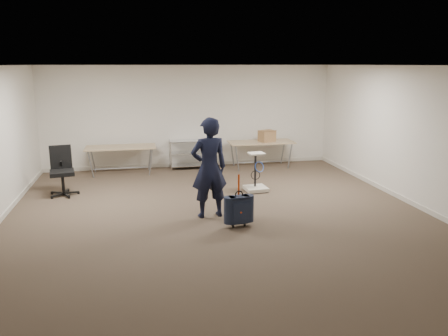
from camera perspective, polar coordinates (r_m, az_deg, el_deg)
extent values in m
plane|color=#4C3E2E|center=(8.19, -0.36, -6.74)|extent=(9.00, 9.00, 0.00)
plane|color=white|center=(12.22, -4.45, 6.70)|extent=(8.00, 0.00, 8.00)
plane|color=white|center=(3.67, 13.45, -9.77)|extent=(8.00, 0.00, 8.00)
plane|color=white|center=(9.43, 24.29, 3.56)|extent=(0.00, 9.00, 9.00)
plane|color=white|center=(7.69, -0.39, 13.26)|extent=(8.00, 8.00, 0.00)
cube|color=beige|center=(12.44, -4.33, 0.50)|extent=(8.00, 0.02, 0.10)
cube|color=beige|center=(9.72, 23.48, -4.30)|extent=(0.02, 9.00, 0.10)
cube|color=tan|center=(11.69, -13.34, 2.66)|extent=(1.80, 0.75, 0.03)
cylinder|color=gray|center=(11.81, -13.19, -0.02)|extent=(1.50, 0.02, 0.02)
cylinder|color=gray|center=(11.52, -17.01, 0.43)|extent=(0.13, 0.04, 0.69)
cylinder|color=gray|center=(11.47, -9.54, 0.77)|extent=(0.13, 0.04, 0.69)
cylinder|color=gray|center=(12.11, -16.76, 1.05)|extent=(0.13, 0.04, 0.69)
cylinder|color=gray|center=(12.05, -9.65, 1.38)|extent=(0.13, 0.04, 0.69)
cube|color=tan|center=(12.16, 4.86, 3.39)|extent=(1.80, 0.75, 0.03)
cylinder|color=gray|center=(12.27, 4.81, 0.80)|extent=(1.50, 0.02, 0.02)
cylinder|color=gray|center=(11.76, 1.72, 1.27)|extent=(0.13, 0.04, 0.69)
cylinder|color=gray|center=(12.18, 8.62, 1.55)|extent=(0.13, 0.04, 0.69)
cylinder|color=gray|center=(12.33, 1.09, 1.84)|extent=(0.13, 0.04, 0.69)
cylinder|color=gray|center=(12.74, 7.70, 2.10)|extent=(0.13, 0.04, 0.69)
cylinder|color=silver|center=(11.80, -6.94, 1.48)|extent=(0.02, 0.02, 0.80)
cylinder|color=silver|center=(11.95, -1.20, 1.73)|extent=(0.02, 0.02, 0.80)
cylinder|color=silver|center=(12.24, -7.11, 1.91)|extent=(0.02, 0.02, 0.80)
cylinder|color=silver|center=(12.39, -1.57, 2.14)|extent=(0.02, 0.02, 0.80)
cube|color=silver|center=(12.14, -4.17, 0.43)|extent=(1.20, 0.45, 0.02)
cube|color=silver|center=(12.07, -4.19, 2.05)|extent=(1.20, 0.45, 0.02)
cube|color=silver|center=(12.01, -4.22, 3.60)|extent=(1.20, 0.45, 0.01)
imported|color=black|center=(8.09, -1.96, 0.01)|extent=(0.74, 0.54, 1.89)
cube|color=black|center=(7.72, 1.95, -5.40)|extent=(0.37, 0.24, 0.48)
cube|color=black|center=(7.82, 1.89, -7.11)|extent=(0.33, 0.17, 0.03)
cylinder|color=black|center=(7.79, 1.16, -7.56)|extent=(0.03, 0.07, 0.06)
cylinder|color=black|center=(7.86, 2.70, -7.38)|extent=(0.03, 0.07, 0.06)
torus|color=black|center=(7.64, 1.97, -3.50)|extent=(0.15, 0.04, 0.15)
cube|color=#E43F0C|center=(7.61, 1.93, -2.20)|extent=(0.03, 0.01, 0.37)
cylinder|color=black|center=(10.26, -20.18, -3.10)|extent=(0.66, 0.66, 0.10)
cylinder|color=black|center=(10.20, -20.28, -1.89)|extent=(0.07, 0.07, 0.44)
cube|color=black|center=(10.15, -20.39, -0.58)|extent=(0.58, 0.58, 0.09)
cube|color=black|center=(10.32, -20.55, 1.37)|extent=(0.46, 0.14, 0.52)
cube|color=silver|center=(9.98, 4.17, -2.68)|extent=(0.52, 0.52, 0.08)
cylinder|color=black|center=(9.77, 3.37, -3.28)|extent=(0.06, 0.06, 0.04)
cylinder|color=black|center=(9.92, 4.13, -0.25)|extent=(0.05, 0.05, 0.77)
cube|color=silver|center=(9.79, 4.25, 1.89)|extent=(0.36, 0.32, 0.04)
torus|color=blue|center=(9.79, 4.61, 0.15)|extent=(0.25, 0.12, 0.24)
cube|color=olive|center=(12.16, 5.62, 4.19)|extent=(0.49, 0.43, 0.31)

